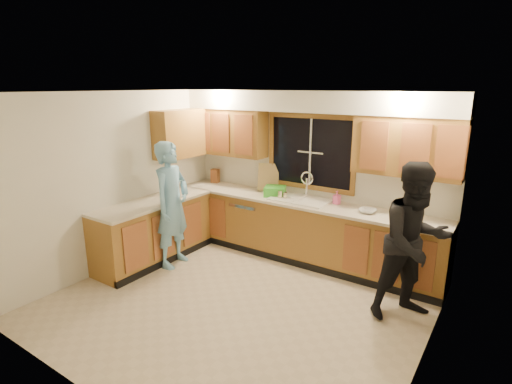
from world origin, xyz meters
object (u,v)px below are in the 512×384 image
Objects in this scene: dish_crate at (275,191)px; soap_bottle at (337,197)px; knife_block at (215,176)px; bowl at (368,211)px; stove at (123,243)px; dishwasher at (253,222)px; woman at (415,242)px; sink at (300,204)px; man at (172,205)px.

dish_crate is 0.97m from soap_bottle.
knife_block is 2.81m from bowl.
dishwasher is at bearing 62.31° from stove.
woman is 7.58× the size of knife_block.
man reaches higher than sink.
knife_block reaches higher than stove.
dishwasher is 0.91× the size of stove.
knife_block is 1.06× the size of bowl.
knife_block is 1.33m from dish_crate.
soap_bottle is at bearing 40.08° from stove.
man is at bearing -139.74° from sink.
sink is at bearing 110.87° from woman.
woman is at bearing -21.50° from sink.
soap_bottle is at bearing 13.74° from sink.
woman reaches higher than sink.
dishwasher is 1.50m from soap_bottle.
sink is 1.05× the size of dishwasher.
dish_crate is (-0.45, 0.01, 0.13)m from sink.
sink is at bearing 0.99° from dishwasher.
knife_block is at bearing 174.55° from sink.
soap_bottle is 0.54m from bowl.
dishwasher is (-0.85, -0.01, -0.45)m from sink.
man reaches higher than soap_bottle.
man is 7.70× the size of knife_block.
soap_bottle is (-1.27, 0.83, 0.12)m from woman.
bowl is (2.46, 1.17, 0.03)m from man.
knife_block is 1.24× the size of soap_bottle.
sink reaches higher than dish_crate.
soap_bottle is (1.37, 0.14, 0.61)m from dishwasher.
man is 3.26m from woman.
stove is at bearing -126.45° from dish_crate.
sink is 0.96× the size of stove.
dishwasher is 1.13m from knife_block.
knife_block is at bearing 118.58° from woman.
stove is 2.89× the size of dish_crate.
bowl is at bearing -17.99° from soap_bottle.
stove is 4.03× the size of bowl.
woman reaches higher than dishwasher.
stove is 0.50× the size of woman.
knife_block reaches higher than dishwasher.
dishwasher is at bearing -176.78° from dish_crate.
stove is at bearing 138.98° from man.
knife_block is at bearing 173.08° from dish_crate.
sink reaches higher than knife_block.
stove reaches higher than dishwasher.
stove is at bearing -134.61° from sink.
dishwasher is 1.42m from man.
knife_block is 2.29m from soap_bottle.
bowl is (2.80, -0.21, -0.09)m from knife_block.
stove is 2.08m from knife_block.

